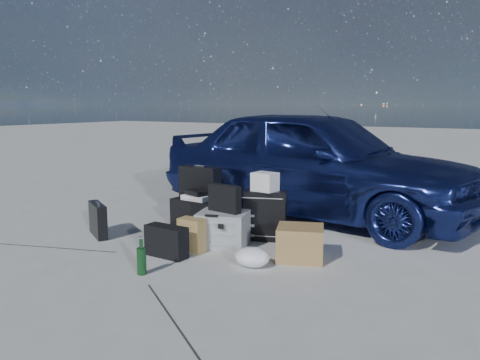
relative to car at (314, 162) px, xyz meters
name	(u,v)px	position (x,y,z in m)	size (l,w,h in m)	color
ground	(179,257)	(-0.49, -2.39, -0.76)	(60.00, 60.00, 0.00)	#B5B6B1
car	(314,162)	(0.00, 0.00, 0.00)	(1.78, 4.43, 1.51)	navy
pelican_case	(223,229)	(-0.31, -1.84, -0.57)	(0.52, 0.43, 0.38)	#929497
laptop_bag	(225,198)	(-0.30, -1.82, -0.23)	(0.40, 0.10, 0.30)	black
briefcase	(98,220)	(-1.79, -2.27, -0.56)	(0.50, 0.11, 0.39)	black
suitcase_left	(200,194)	(-1.17, -1.05, -0.39)	(0.56, 0.20, 0.73)	black
suitcase_right	(265,216)	(-0.01, -1.41, -0.47)	(0.48, 0.17, 0.57)	black
white_carton	(265,182)	(-0.02, -1.42, -0.08)	(0.26, 0.21, 0.21)	silver
duffel_bag	(198,213)	(-1.02, -1.32, -0.58)	(0.70, 0.30, 0.35)	black
flat_box_white	(198,197)	(-1.02, -1.31, -0.37)	(0.36, 0.27, 0.06)	silver
flat_box_black	(198,193)	(-1.02, -1.32, -0.31)	(0.28, 0.20, 0.06)	black
kraft_bag	(192,235)	(-0.48, -2.18, -0.58)	(0.27, 0.16, 0.36)	#B1874D
cardboard_box	(300,243)	(0.61, -1.84, -0.59)	(0.45, 0.40, 0.34)	olive
plastic_bag	(252,257)	(0.30, -2.27, -0.66)	(0.34, 0.29, 0.19)	white
messenger_bag	(166,241)	(-0.61, -2.45, -0.60)	(0.46, 0.17, 0.32)	black
green_bottle	(141,256)	(-0.47, -2.97, -0.59)	(0.09, 0.09, 0.34)	black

